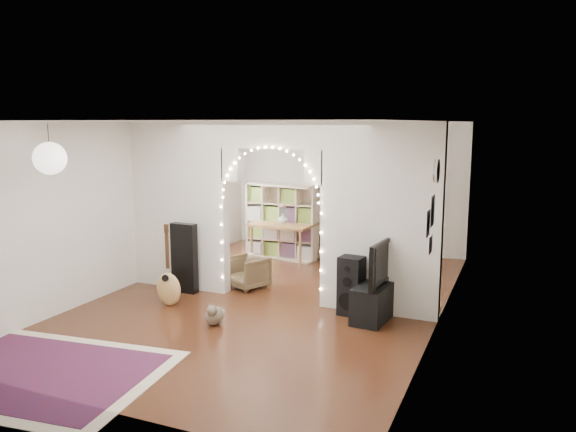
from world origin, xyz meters
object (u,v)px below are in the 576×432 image
at_px(media_console, 376,300).
at_px(dining_table, 283,227).
at_px(bookcase, 282,221).
at_px(dining_chair_left, 248,272).
at_px(dining_chair_right, 327,244).
at_px(acoustic_guitar, 168,276).
at_px(floor_speaker, 351,286).

relative_size(media_console, dining_table, 0.81).
bearing_deg(bookcase, dining_table, -51.83).
height_order(dining_chair_left, dining_chair_right, dining_chair_left).
height_order(bookcase, dining_table, bookcase).
distance_m(acoustic_guitar, media_console, 3.04).
xyz_separation_m(acoustic_guitar, dining_chair_left, (0.67, 1.27, -0.19)).
bearing_deg(dining_table, dining_chair_left, -81.37).
xyz_separation_m(acoustic_guitar, dining_chair_right, (1.17, 3.82, -0.20)).
distance_m(acoustic_guitar, bookcase, 3.42).
distance_m(media_console, dining_chair_left, 2.37).
xyz_separation_m(dining_chair_left, dining_chair_right, (0.51, 2.55, -0.01)).
height_order(floor_speaker, bookcase, bookcase).
height_order(dining_table, dining_chair_right, dining_table).
height_order(media_console, dining_chair_left, dining_chair_left).
bearing_deg(dining_table, floor_speaker, -46.41).
height_order(floor_speaker, dining_chair_left, floor_speaker).
bearing_deg(dining_chair_left, floor_speaker, 6.92).
bearing_deg(bookcase, media_console, -35.27).
distance_m(dining_table, dining_chair_left, 1.93).
distance_m(bookcase, dining_chair_right, 1.04).
height_order(bookcase, dining_chair_right, bookcase).
distance_m(media_console, dining_table, 3.53).
xyz_separation_m(floor_speaker, dining_chair_right, (-1.43, 3.15, -0.16)).
height_order(acoustic_guitar, dining_chair_left, acoustic_guitar).
distance_m(bookcase, dining_chair_left, 2.20).
relative_size(media_console, bookcase, 0.67).
height_order(floor_speaker, media_console, floor_speaker).
distance_m(floor_speaker, media_console, 0.40).
xyz_separation_m(floor_speaker, dining_chair_left, (-1.94, 0.60, -0.15)).
relative_size(acoustic_guitar, floor_speaker, 1.24).
relative_size(floor_speaker, media_console, 0.84).
bearing_deg(dining_table, acoustic_guitar, -95.63).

